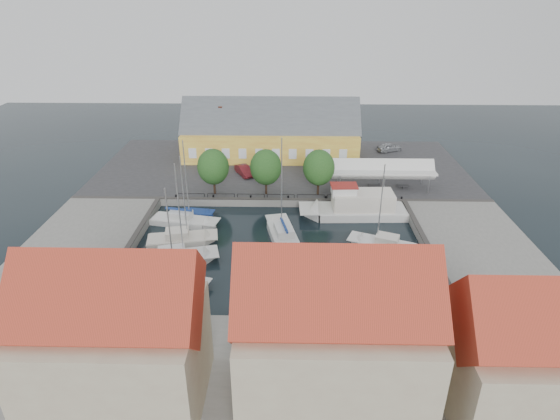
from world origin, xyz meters
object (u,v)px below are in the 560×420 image
(launch_sw, at_px, (133,291))
(launch_nw, at_px, (197,214))
(car_red, at_px, (244,170))
(car_silver, at_px, (389,147))
(warehouse, at_px, (267,135))
(trawler, at_px, (357,208))
(tent_canopy, at_px, (383,170))
(east_boat_b, at_px, (383,246))
(west_boat_b, at_px, (181,240))
(west_boat_c, at_px, (176,260))
(center_sailboat, at_px, (283,237))
(west_boat_d, at_px, (168,281))
(west_boat_a, at_px, (184,222))

(launch_sw, bearing_deg, launch_nw, 79.56)
(car_red, bearing_deg, car_silver, -1.26)
(warehouse, relative_size, launch_nw, 6.39)
(car_red, xyz_separation_m, launch_sw, (-8.16, -28.28, -1.62))
(trawler, bearing_deg, warehouse, 120.93)
(tent_canopy, height_order, east_boat_b, east_boat_b)
(west_boat_b, relative_size, launch_nw, 2.46)
(trawler, xyz_separation_m, west_boat_c, (-20.65, -11.58, -0.76))
(trawler, distance_m, east_boat_b, 8.51)
(launch_sw, height_order, launch_nw, launch_sw)
(tent_canopy, height_order, launch_sw, tent_canopy)
(center_sailboat, height_order, west_boat_d, center_sailboat)
(center_sailboat, xyz_separation_m, west_boat_d, (-11.20, -9.17, -0.09))
(west_boat_a, height_order, west_boat_d, west_boat_a)
(launch_sw, bearing_deg, west_boat_a, 82.26)
(trawler, xyz_separation_m, west_boat_b, (-21.01, -7.44, -0.76))
(trawler, distance_m, west_boat_a, 21.84)
(car_red, distance_m, trawler, 19.10)
(trawler, distance_m, west_boat_d, 25.80)
(west_boat_a, height_order, west_boat_b, west_boat_a)
(tent_canopy, height_order, launch_nw, tent_canopy)
(car_silver, bearing_deg, west_boat_a, 107.96)
(car_silver, bearing_deg, tent_canopy, 143.22)
(west_boat_c, relative_size, west_boat_d, 1.06)
(warehouse, bearing_deg, tent_canopy, -39.86)
(center_sailboat, distance_m, trawler, 11.35)
(warehouse, distance_m, tent_canopy, 21.63)
(car_silver, bearing_deg, launch_nw, 106.03)
(tent_canopy, distance_m, west_boat_a, 27.81)
(center_sailboat, height_order, west_boat_a, center_sailboat)
(tent_canopy, height_order, center_sailboat, center_sailboat)
(tent_canopy, bearing_deg, launch_nw, -164.27)
(tent_canopy, bearing_deg, launch_sw, -139.47)
(trawler, bearing_deg, launch_sw, -144.20)
(west_boat_d, height_order, launch_nw, west_boat_d)
(tent_canopy, xyz_separation_m, center_sailboat, (-13.53, -13.25, -3.32))
(west_boat_c, bearing_deg, trawler, 29.28)
(car_red, height_order, west_boat_c, west_boat_c)
(trawler, relative_size, west_boat_a, 1.22)
(west_boat_c, bearing_deg, car_silver, 49.85)
(tent_canopy, distance_m, center_sailboat, 19.23)
(car_silver, xyz_separation_m, trawler, (-8.29, -22.73, -0.72))
(warehouse, height_order, trawler, warehouse)
(launch_sw, xyz_separation_m, launch_nw, (3.10, 16.82, -0.00))
(west_boat_a, bearing_deg, center_sailboat, -16.52)
(car_red, bearing_deg, west_boat_c, -129.98)
(east_boat_b, xyz_separation_m, west_boat_a, (-23.62, 5.43, 0.01))
(west_boat_a, xyz_separation_m, west_boat_d, (1.15, -12.84, -0.00))
(tent_canopy, xyz_separation_m, launch_sw, (-27.81, -23.78, -3.59))
(west_boat_c, bearing_deg, center_sailboat, 24.21)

